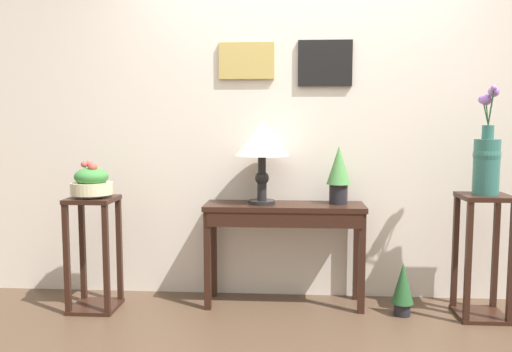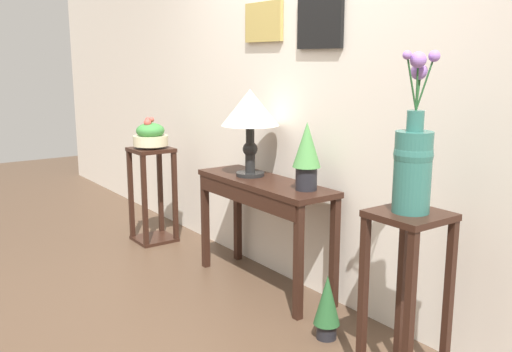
{
  "view_description": "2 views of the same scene",
  "coord_description": "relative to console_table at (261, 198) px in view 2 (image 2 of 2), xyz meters",
  "views": [
    {
      "loc": [
        -0.09,
        -2.56,
        1.29
      ],
      "look_at": [
        -0.34,
        1.07,
        0.91
      ],
      "focal_mm": 36.89,
      "sensor_mm": 36.0,
      "label": 1
    },
    {
      "loc": [
        2.73,
        -1.06,
        1.48
      ],
      "look_at": [
        -0.18,
        1.02,
        0.74
      ],
      "focal_mm": 39.78,
      "sensor_mm": 36.0,
      "label": 2
    }
  ],
  "objects": [
    {
      "name": "ground_plane",
      "position": [
        0.14,
        -1.03,
        -0.61
      ],
      "size": [
        12.0,
        12.0,
        0.01
      ],
      "primitive_type": "cube",
      "color": "#4C3828"
    },
    {
      "name": "back_wall_with_art",
      "position": [
        0.14,
        0.28,
        0.8
      ],
      "size": [
        9.0,
        0.13,
        2.8
      ],
      "color": "beige",
      "rests_on": "ground"
    },
    {
      "name": "console_table",
      "position": [
        0.0,
        0.0,
        0.0
      ],
      "size": [
        1.11,
        0.34,
        0.72
      ],
      "color": "black",
      "rests_on": "ground"
    },
    {
      "name": "table_lamp",
      "position": [
        -0.16,
        0.02,
        0.54
      ],
      "size": [
        0.38,
        0.38,
        0.57
      ],
      "color": "black",
      "rests_on": "console_table"
    },
    {
      "name": "potted_plant_on_console",
      "position": [
        0.37,
        0.06,
        0.34
      ],
      "size": [
        0.17,
        0.17,
        0.41
      ],
      "color": "black",
      "rests_on": "console_table"
    },
    {
      "name": "pedestal_stand_left",
      "position": [
        -1.3,
        -0.16,
        -0.21
      ],
      "size": [
        0.31,
        0.31,
        0.78
      ],
      "color": "black",
      "rests_on": "ground"
    },
    {
      "name": "planter_bowl_wide_left",
      "position": [
        -1.3,
        -0.16,
        0.28
      ],
      "size": [
        0.28,
        0.28,
        0.25
      ],
      "color": "beige",
      "rests_on": "pedestal_stand_left"
    },
    {
      "name": "pedestal_stand_right",
      "position": [
        1.3,
        -0.13,
        -0.19
      ],
      "size": [
        0.31,
        0.31,
        0.82
      ],
      "color": "black",
      "rests_on": "ground"
    },
    {
      "name": "flower_vase_tall_right",
      "position": [
        1.3,
        -0.13,
        0.46
      ],
      "size": [
        0.17,
        0.18,
        0.7
      ],
      "color": "#2D665B",
      "rests_on": "pedestal_stand_right"
    },
    {
      "name": "potted_plant_floor",
      "position": [
        0.79,
        -0.14,
        -0.41
      ],
      "size": [
        0.14,
        0.14,
        0.36
      ],
      "color": "black",
      "rests_on": "ground"
    }
  ]
}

